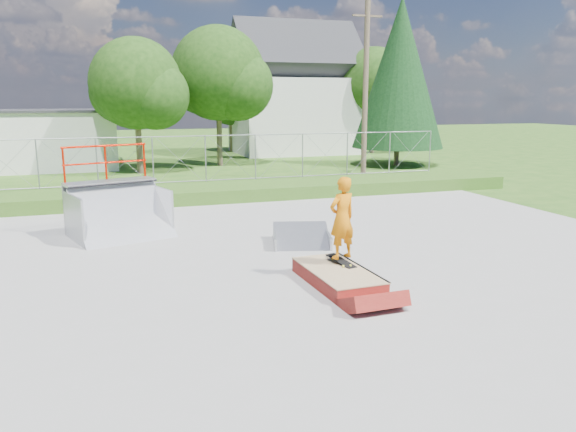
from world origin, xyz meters
name	(u,v)px	position (x,y,z in m)	size (l,w,h in m)	color
ground	(294,270)	(0.00, 0.00, 0.00)	(120.00, 120.00, 0.00)	#2A5618
concrete_pad	(294,269)	(0.00, 0.00, 0.02)	(20.00, 16.00, 0.04)	#9B9B99
grass_berm	(211,192)	(0.00, 9.50, 0.25)	(24.00, 3.00, 0.50)	#2A5618
grind_box	(337,277)	(0.50, -1.25, 0.17)	(1.18, 2.30, 0.34)	maroon
quarter_pipe	(119,193)	(-3.44, 4.27, 1.21)	(2.42, 2.05, 2.42)	#ABAEB4
flat_bank_ramp	(301,237)	(0.88, 1.94, 0.22)	(1.41, 1.51, 0.43)	#ABAEB4
skateboard	(341,261)	(0.73, -0.90, 0.38)	(0.22, 0.80, 0.02)	black
skater	(342,221)	(0.73, -0.90, 1.23)	(0.62, 0.40, 1.69)	orange
chain_link_fence	(206,159)	(0.00, 10.50, 1.40)	(20.00, 0.06, 1.80)	gray
utility_building_flat	(18,140)	(-8.00, 22.00, 1.50)	(10.00, 6.00, 3.00)	silver
gable_house	(294,97)	(9.00, 26.00, 3.84)	(8.40, 6.08, 8.94)	silver
utility_pole	(365,91)	(7.50, 12.00, 4.00)	(0.24, 0.24, 8.00)	brown
tree_left_near	(141,87)	(-1.75, 17.83, 4.24)	(4.76, 4.48, 6.65)	brown
tree_center	(224,77)	(2.78, 19.81, 4.85)	(5.44, 5.12, 7.60)	brown
tree_right_far	(379,86)	(14.27, 23.82, 4.54)	(5.10, 4.80, 7.12)	brown
tree_back_mid	(234,100)	(5.21, 27.86, 3.63)	(4.08, 3.84, 5.70)	brown
conifer_tree	(400,73)	(12.00, 17.00, 5.05)	(5.04, 5.04, 9.10)	brown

